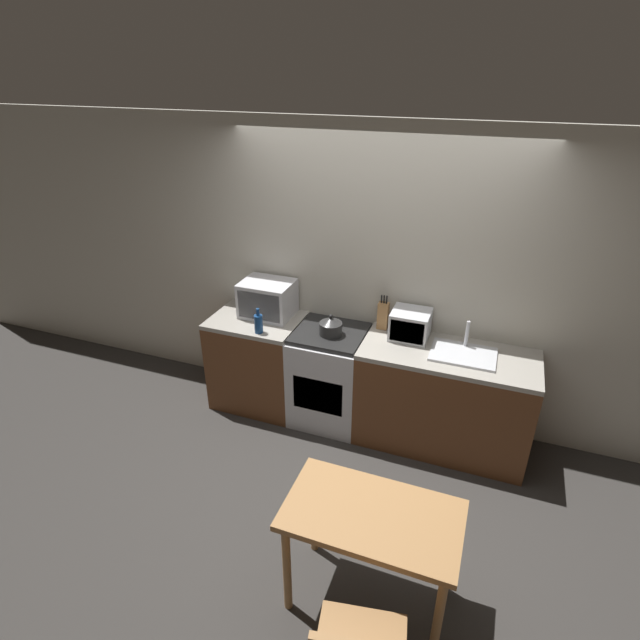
% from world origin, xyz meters
% --- Properties ---
extents(ground_plane, '(16.00, 16.00, 0.00)m').
position_xyz_m(ground_plane, '(0.00, 0.00, 0.00)').
color(ground_plane, '#33302D').
extents(wall_back, '(10.00, 0.06, 2.60)m').
position_xyz_m(wall_back, '(0.00, 0.96, 1.30)').
color(wall_back, beige).
rests_on(wall_back, ground_plane).
extents(counter_left_run, '(0.81, 0.62, 0.90)m').
position_xyz_m(counter_left_run, '(-1.01, 0.62, 0.45)').
color(counter_left_run, brown).
rests_on(counter_left_run, ground_plane).
extents(counter_right_run, '(1.40, 0.62, 0.90)m').
position_xyz_m(counter_right_run, '(0.71, 0.62, 0.45)').
color(counter_right_run, brown).
rests_on(counter_right_run, ground_plane).
extents(stove_range, '(0.62, 0.62, 0.90)m').
position_xyz_m(stove_range, '(-0.30, 0.62, 0.45)').
color(stove_range, silver).
rests_on(stove_range, ground_plane).
extents(kettle, '(0.20, 0.20, 0.19)m').
position_xyz_m(kettle, '(-0.28, 0.58, 0.98)').
color(kettle, '#2D2D2D').
rests_on(kettle, stove_range).
extents(microwave, '(0.46, 0.36, 0.32)m').
position_xyz_m(microwave, '(-0.94, 0.73, 1.06)').
color(microwave, silver).
rests_on(microwave, counter_left_run).
extents(bottle, '(0.07, 0.07, 0.22)m').
position_xyz_m(bottle, '(-0.86, 0.40, 0.99)').
color(bottle, navy).
rests_on(bottle, counter_left_run).
extents(knife_block, '(0.09, 0.07, 0.31)m').
position_xyz_m(knife_block, '(0.11, 0.84, 1.02)').
color(knife_block, '#9E7042').
rests_on(knife_block, counter_right_run).
extents(toaster_oven, '(0.31, 0.29, 0.24)m').
position_xyz_m(toaster_oven, '(0.36, 0.76, 1.02)').
color(toaster_oven, silver).
rests_on(toaster_oven, counter_right_run).
extents(sink_basin, '(0.51, 0.36, 0.24)m').
position_xyz_m(sink_basin, '(0.82, 0.63, 0.92)').
color(sink_basin, silver).
rests_on(sink_basin, counter_right_run).
extents(dining_table, '(0.99, 0.56, 0.74)m').
position_xyz_m(dining_table, '(0.53, -0.99, 0.63)').
color(dining_table, '#9E7042').
rests_on(dining_table, ground_plane).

